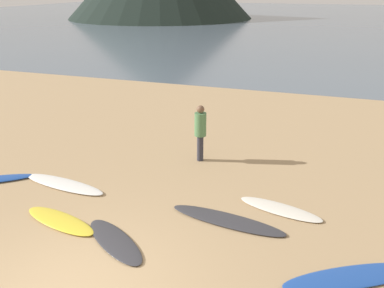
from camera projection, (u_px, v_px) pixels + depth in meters
ground_plane at (222, 121)px, 15.42m from camera, size 120.00×120.00×0.20m
ocean_water at (310, 17)px, 63.54m from camera, size 140.00×100.00×0.01m
surfboard_1 at (64, 184)px, 10.22m from camera, size 2.53×0.86×0.08m
surfboard_2 at (60, 221)px, 8.64m from camera, size 2.04×1.02×0.08m
surfboard_3 at (115, 241)px, 7.97m from camera, size 1.91×1.55×0.06m
surfboard_4 at (227, 220)px, 8.67m from camera, size 2.66×0.91×0.07m
surfboard_5 at (280, 209)px, 9.09m from camera, size 2.02×0.98×0.07m
surfboard_6 at (353, 277)px, 6.98m from camera, size 2.58×1.83×0.07m
person_0 at (200, 129)px, 11.35m from camera, size 0.34×0.34×1.67m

